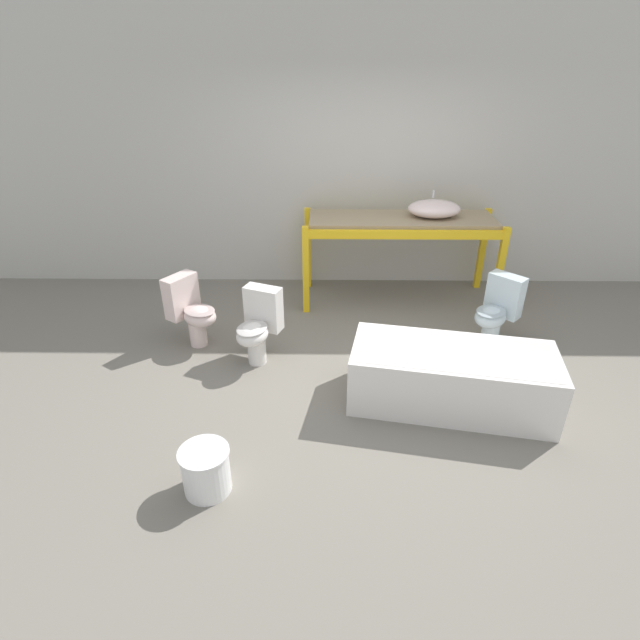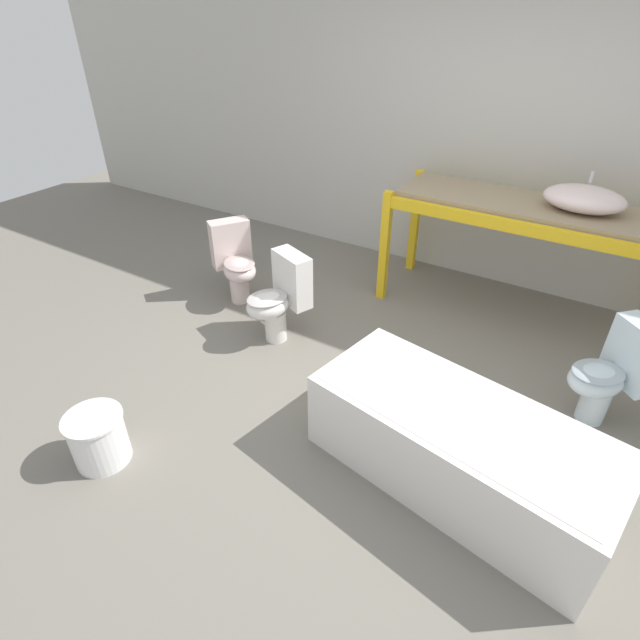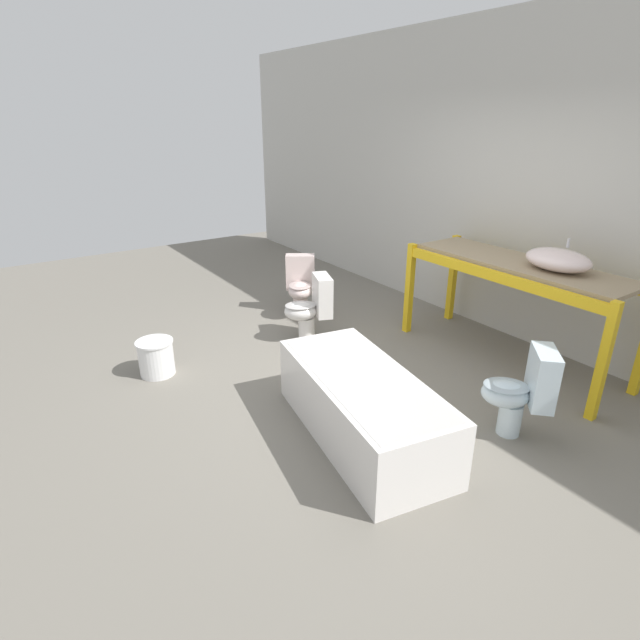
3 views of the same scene
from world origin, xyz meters
The scene contains 9 objects.
ground_plane centered at (0.00, 0.00, 0.00)m, with size 12.00×12.00×0.00m, color slate.
warehouse_wall_rear centered at (0.00, 2.12, 1.60)m, with size 10.80×0.08×3.20m.
shelving_rack centered at (0.50, 1.55, 0.85)m, with size 2.18×0.75×0.99m.
sink_basin centered at (0.85, 1.57, 1.09)m, with size 0.57×0.40×0.27m.
bathtub_main centered at (0.70, -0.44, 0.29)m, with size 1.73×0.97×0.51m.
toilet_near centered at (-0.97, 0.20, 0.38)m, with size 0.47×0.56×0.71m.
toilet_far centered at (-1.66, 0.50, 0.38)m, with size 0.57×0.53×0.71m.
toilet_extra centered at (1.34, 0.53, 0.38)m, with size 0.56×0.56×0.71m.
bucket_white centered at (-1.13, -1.41, 0.18)m, with size 0.34×0.34×0.33m.
Camera 3 is at (3.13, -2.48, 2.24)m, focal length 28.00 mm.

